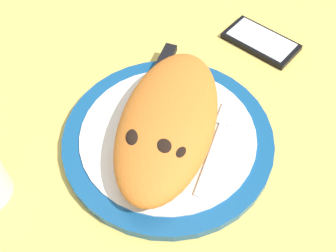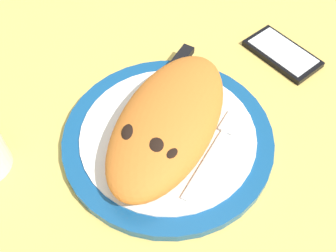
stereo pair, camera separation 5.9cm
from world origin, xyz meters
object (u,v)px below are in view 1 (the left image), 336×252
calzone (169,125)px  smartphone (261,41)px  knife (156,77)px  fork (218,138)px  plate (168,138)px

calzone → smartphone: size_ratio=2.15×
knife → fork: bearing=-111.6°
calzone → smartphone: 27.83cm
calzone → smartphone: bearing=-6.1°
plate → knife: size_ratio=1.43×
plate → fork: (2.92, -6.59, 1.17)cm
plate → smartphone: plate is taller
knife → smartphone: (18.53, -10.55, -1.79)cm
plate → calzone: calzone is taller
calzone → knife: size_ratio=1.37×
plate → calzone: size_ratio=1.04×
plate → smartphone: size_ratio=2.24×
plate → calzone: 4.10cm
fork → knife: knife is taller
plate → smartphone: bearing=-7.1°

